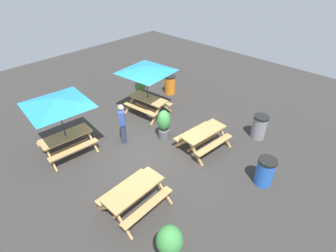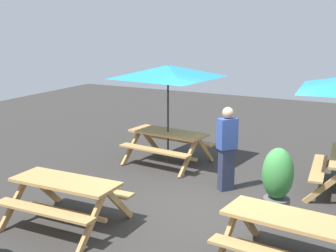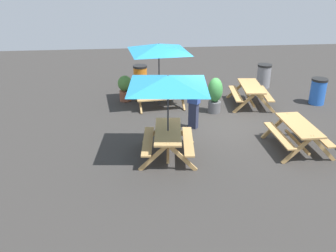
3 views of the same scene
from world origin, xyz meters
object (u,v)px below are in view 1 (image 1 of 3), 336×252
at_px(picnic_table_0, 147,72).
at_px(trash_bin_gray, 259,127).
at_px(picnic_table_2, 57,106).
at_px(potted_plant_1, 164,124).
at_px(picnic_table_1, 134,193).
at_px(person_standing, 122,123).
at_px(potted_plant_0, 140,89).
at_px(trash_bin_orange, 170,84).
at_px(potted_plant_2, 170,243).
at_px(trash_bin_blue, 265,172).
at_px(picnic_table_3, 203,135).

height_order(picnic_table_0, trash_bin_gray, picnic_table_0).
height_order(picnic_table_2, potted_plant_1, picnic_table_2).
relative_size(picnic_table_1, potted_plant_1, 1.44).
height_order(picnic_table_0, person_standing, picnic_table_0).
bearing_deg(potted_plant_0, trash_bin_orange, 156.99).
relative_size(potted_plant_0, potted_plant_2, 0.81).
bearing_deg(trash_bin_gray, picnic_table_0, -69.01).
bearing_deg(trash_bin_orange, picnic_table_2, 5.16).
relative_size(picnic_table_2, potted_plant_0, 2.85).
distance_m(picnic_table_0, person_standing, 2.59).
xyz_separation_m(picnic_table_0, potted_plant_1, (0.90, 1.89, -1.31)).
bearing_deg(trash_bin_blue, picnic_table_1, -33.26).
bearing_deg(potted_plant_0, picnic_table_0, 62.94).
height_order(trash_bin_blue, potted_plant_2, potted_plant_2).
bearing_deg(picnic_table_2, trash_bin_gray, 146.90).
distance_m(picnic_table_3, trash_bin_orange, 4.67).
height_order(trash_bin_orange, potted_plant_0, potted_plant_0).
distance_m(trash_bin_gray, potted_plant_0, 5.94).
distance_m(picnic_table_1, trash_bin_blue, 4.16).
bearing_deg(trash_bin_orange, picnic_table_1, 35.23).
relative_size(picnic_table_2, potted_plant_1, 2.22).
xyz_separation_m(picnic_table_2, trash_bin_orange, (-6.08, -0.55, -1.49)).
bearing_deg(potted_plant_2, potted_plant_1, -134.24).
bearing_deg(trash_bin_orange, trash_bin_blue, 68.71).
bearing_deg(potted_plant_2, person_standing, -116.12).
distance_m(potted_plant_2, person_standing, 5.06).
relative_size(picnic_table_3, potted_plant_0, 1.95).
distance_m(trash_bin_blue, potted_plant_0, 7.24).
bearing_deg(picnic_table_1, picnic_table_2, -90.02).
relative_size(trash_bin_blue, person_standing, 0.59).
distance_m(potted_plant_0, potted_plant_2, 8.39).
height_order(trash_bin_gray, person_standing, person_standing).
height_order(picnic_table_1, potted_plant_1, potted_plant_1).
bearing_deg(potted_plant_0, person_standing, 37.95).
xyz_separation_m(trash_bin_blue, potted_plant_0, (-1.07, -7.16, 0.05)).
bearing_deg(potted_plant_2, trash_bin_orange, -136.84).
relative_size(trash_bin_gray, person_standing, 0.59).
height_order(picnic_table_1, trash_bin_orange, trash_bin_orange).
distance_m(picnic_table_3, trash_bin_gray, 2.40).
height_order(picnic_table_1, person_standing, person_standing).
bearing_deg(potted_plant_0, potted_plant_2, 53.24).
height_order(picnic_table_1, picnic_table_2, picnic_table_2).
height_order(picnic_table_0, potted_plant_0, picnic_table_0).
distance_m(picnic_table_0, trash_bin_gray, 5.13).
bearing_deg(picnic_table_3, potted_plant_0, -96.03).
relative_size(trash_bin_blue, trash_bin_gray, 1.00).
distance_m(trash_bin_gray, potted_plant_1, 3.78).
bearing_deg(potted_plant_1, picnic_table_0, -115.36).
bearing_deg(trash_bin_blue, person_standing, -70.95).
height_order(picnic_table_3, person_standing, person_standing).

